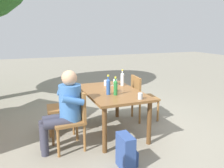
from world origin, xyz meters
TOP-DOWN VIEW (x-y plane):
  - ground_plane at (0.00, 0.00)m, footprint 24.00×24.00m
  - dining_table at (0.00, 0.00)m, footprint 1.43×0.88m
  - chair_far_left at (-0.32, 0.74)m, footprint 0.47×0.47m
  - chair_far_right at (0.32, 0.74)m, footprint 0.47×0.47m
  - chair_near_right at (0.33, -0.74)m, footprint 0.47×0.47m
  - person_in_white_shirt at (-0.32, 0.85)m, footprint 0.47×0.61m
  - bottle_green at (-0.25, 0.04)m, footprint 0.06×0.06m
  - bottle_clear at (0.31, -0.32)m, footprint 0.06×0.06m
  - bottle_blue at (-0.18, 0.13)m, footprint 0.06×0.06m
  - cup_glass at (0.49, -0.26)m, footprint 0.08×0.08m
  - cup_white at (0.41, -0.04)m, footprint 0.07×0.07m
  - cup_steel at (-0.60, -0.21)m, footprint 0.07×0.07m
  - cup_terracotta at (-0.03, -0.04)m, footprint 0.07×0.07m
  - table_knife at (0.39, -0.26)m, footprint 0.07×0.24m
  - backpack_by_near_side at (-1.11, 0.24)m, footprint 0.31×0.21m

SIDE VIEW (x-z plane):
  - ground_plane at x=0.00m, z-range 0.00..0.00m
  - backpack_by_near_side at x=-1.11m, z-range -0.01..0.45m
  - chair_far_left at x=-0.32m, z-range 0.05..0.92m
  - chair_far_right at x=0.32m, z-range 0.05..0.92m
  - chair_near_right at x=0.33m, z-range 0.05..0.92m
  - dining_table at x=0.00m, z-range 0.27..1.00m
  - person_in_white_shirt at x=-0.32m, z-range 0.07..1.25m
  - table_knife at x=0.39m, z-range 0.73..0.74m
  - cup_glass at x=0.49m, z-range 0.73..0.81m
  - cup_terracotta at x=-0.03m, z-range 0.73..0.82m
  - cup_steel at x=-0.60m, z-range 0.73..0.82m
  - cup_white at x=0.41m, z-range 0.73..0.83m
  - bottle_green at x=-0.25m, z-range 0.71..1.00m
  - bottle_clear at x=0.31m, z-range 0.71..1.01m
  - bottle_blue at x=-0.18m, z-range 0.71..1.02m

